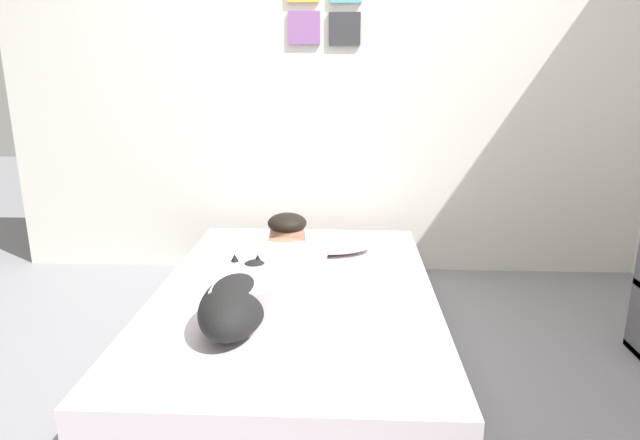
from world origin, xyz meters
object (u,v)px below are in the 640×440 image
object	(u,v)px
pillow	(327,242)
coffee_cup	(314,249)
person_lying	(279,269)
dog	(237,301)
bed	(296,322)
cell_phone	(261,304)

from	to	relation	value
pillow	coffee_cup	world-z (taller)	pillow
person_lying	dog	world-z (taller)	person_lying
coffee_cup	bed	bearing A→B (deg)	-97.43
dog	coffee_cup	distance (m)	0.89
dog	coffee_cup	size ratio (longest dim) A/B	4.60
person_lying	coffee_cup	distance (m)	0.51
bed	person_lying	distance (m)	0.28
bed	person_lying	bearing A→B (deg)	-163.89
bed	dog	xyz separation A→B (m)	(-0.19, -0.38, 0.27)
bed	cell_phone	xyz separation A→B (m)	(-0.13, -0.18, 0.17)
bed	cell_phone	distance (m)	0.29
pillow	person_lying	xyz separation A→B (m)	(-0.20, -0.57, 0.05)
person_lying	coffee_cup	world-z (taller)	person_lying
pillow	dog	bearing A→B (deg)	-109.04
person_lying	cell_phone	distance (m)	0.20
dog	pillow	bearing A→B (deg)	70.96
person_lying	cell_phone	world-z (taller)	person_lying
bed	pillow	distance (m)	0.61
person_lying	dog	xyz separation A→B (m)	(-0.12, -0.36, -0.00)
person_lying	dog	size ratio (longest dim) A/B	1.60
pillow	coffee_cup	size ratio (longest dim) A/B	4.16
person_lying	dog	distance (m)	0.38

